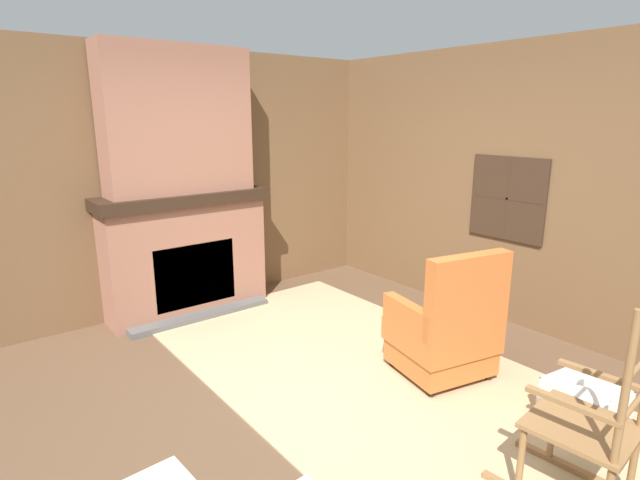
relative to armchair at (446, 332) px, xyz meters
The scene contains 12 objects.
ground_plane 1.10m from the armchair, 109.88° to the right, with size 14.00×14.00×0.00m, color brown.
wood_panel_wall_left 3.04m from the armchair, 160.20° to the right, with size 0.06×5.27×2.62m.
wood_panel_wall_back 1.71m from the armchair, 104.37° to the left, with size 5.27×0.09×2.62m.
fireplace_hearth 2.67m from the armchair, 158.38° to the right, with size 0.62×1.69×1.23m.
chimney_breast 3.08m from the armchair, 158.48° to the right, with size 0.36×1.40×1.37m.
area_rug 0.72m from the armchair, 135.10° to the right, with size 3.85×2.13×0.01m.
armchair is the anchor object (origin of this frame).
rocking_chair 1.36m from the armchair, 20.86° to the right, with size 0.84×0.51×1.18m.
firewood_stack 1.24m from the armchair, 129.77° to the left, with size 0.39×0.39×0.12m.
laundry_basket 1.00m from the armchair, 12.49° to the left, with size 0.47×0.43×0.28m.
oil_lamp_vase 2.98m from the armchair, 153.19° to the right, with size 0.09×0.09×0.24m.
storage_case 2.76m from the armchair, 165.97° to the right, with size 0.13×0.25×0.12m.
Camera 1 is at (2.51, -1.93, 1.97)m, focal length 28.00 mm.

